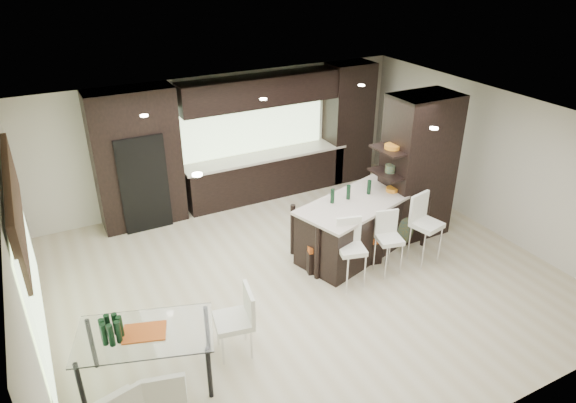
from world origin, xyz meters
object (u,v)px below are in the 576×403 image
stool_left (351,261)px  stool_mid (388,250)px  kitchen_island (360,224)px  chair_near (165,398)px  dining_table (149,357)px  chair_end (234,325)px  floor_vase (403,214)px  bench (341,249)px  stool_right (425,236)px

stool_left → stool_mid: 0.76m
kitchen_island → chair_near: 4.71m
stool_left → dining_table: stool_left is taller
dining_table → chair_end: (1.15, 0.00, 0.06)m
dining_table → chair_near: chair_near is taller
floor_vase → bench: bearing=179.8°
stool_right → chair_near: size_ratio=1.12×
floor_vase → chair_near: (-4.94, -1.98, -0.18)m
bench → chair_near: bearing=-139.6°
stool_left → dining_table: (-3.40, -0.56, -0.07)m
stool_left → stool_mid: (0.76, 0.01, -0.03)m
chair_end → stool_left: bearing=-65.7°
stool_left → dining_table: size_ratio=0.57×
bench → stool_right: bearing=-15.2°
chair_end → bench: bearing=-54.0°
stool_mid → kitchen_island: bearing=104.1°
kitchen_island → bench: size_ratio=1.85×
dining_table → stool_mid: bearing=25.6°
stool_right → bench: bearing=140.1°
kitchen_island → stool_left: size_ratio=2.65×
stool_left → stool_mid: stool_left is taller
stool_mid → chair_near: bearing=-147.9°
stool_right → chair_end: size_ratio=1.11×
stool_left → dining_table: bearing=-155.5°
kitchen_island → dining_table: bearing=-178.2°
stool_mid → dining_table: stool_mid is taller
stool_left → chair_end: size_ratio=1.03×
bench → chair_end: chair_end is taller
kitchen_island → bench: kitchen_island is taller
chair_near → chair_end: bearing=48.3°
kitchen_island → stool_right: kitchen_island is taller
kitchen_island → bench: bearing=-175.6°
stool_left → bench: (0.24, 0.64, -0.21)m
stool_mid → dining_table: (-4.16, -0.57, -0.05)m
stool_right → floor_vase: 0.66m
stool_right → stool_mid: bearing=165.0°
stool_left → floor_vase: 1.67m
kitchen_island → stool_left: bearing=-149.1°
dining_table → stool_left: bearing=27.2°
stool_left → floor_vase: size_ratio=0.74×
bench → chair_end: size_ratio=1.47×
floor_vase → chair_near: bearing=-158.2°
kitchen_island → chair_near: kitchen_island is taller
stool_right → bench: stool_right is taller
bench → dining_table: dining_table is taller
stool_mid → floor_vase: floor_vase is taller
kitchen_island → stool_left: (-0.76, -0.84, -0.05)m
stool_right → dining_table: bearing=173.4°
stool_right → bench: size_ratio=0.76×
bench → chair_near: 4.15m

